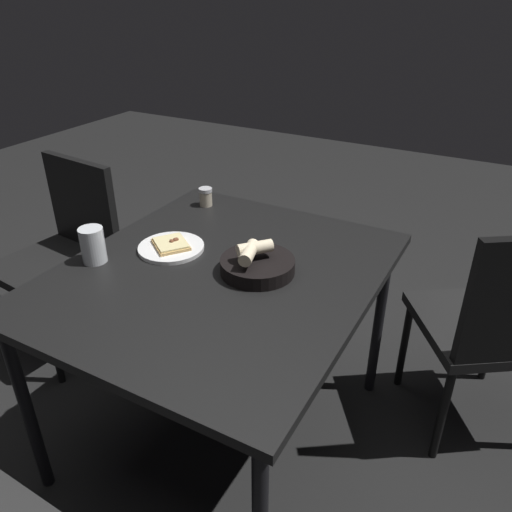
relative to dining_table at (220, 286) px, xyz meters
name	(u,v)px	position (x,y,z in m)	size (l,w,h in m)	color
ground	(226,430)	(0.00, 0.00, -0.66)	(8.00, 8.00, 0.00)	black
dining_table	(220,286)	(0.00, 0.00, 0.00)	(1.11, 0.96, 0.72)	black
pizza_plate	(171,247)	(0.04, 0.22, 0.07)	(0.23, 0.23, 0.04)	white
bread_basket	(257,264)	(0.05, -0.11, 0.09)	(0.24, 0.24, 0.11)	black
beer_glass	(93,247)	(-0.15, 0.39, 0.11)	(0.08, 0.08, 0.12)	silver
pepper_shaker	(206,198)	(0.42, 0.33, 0.09)	(0.05, 0.05, 0.08)	#BFB299
chair_near	(499,322)	(0.46, -0.83, -0.15)	(0.61, 0.61, 0.90)	black
chair_far	(66,245)	(0.18, 0.93, -0.16)	(0.48, 0.48, 0.86)	black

